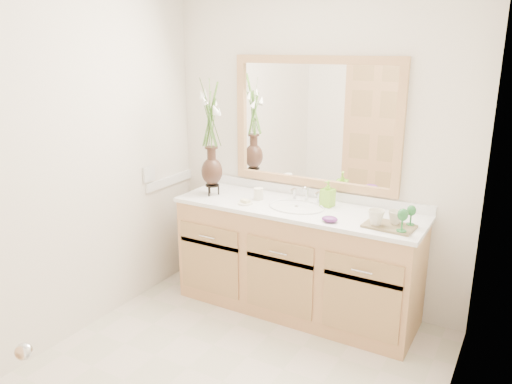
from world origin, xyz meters
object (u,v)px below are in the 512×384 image
Objects in this scene: flower_vase at (211,127)px; tumbler at (259,194)px; tray at (389,226)px; soap_bottle at (328,195)px.

tumbler is at bearing 10.17° from flower_vase.
tray is at bearing -1.60° from flower_vase.
tray is at bearing -13.16° from soap_bottle.
soap_bottle is 0.55× the size of tray.
tumbler is 0.53m from soap_bottle.
flower_vase is 8.75× the size of tumbler.
tray is (1.41, -0.04, -0.53)m from flower_vase.
flower_vase is 0.62m from tumbler.
soap_bottle is at bearing 12.10° from tumbler.
flower_vase is 2.53× the size of tray.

